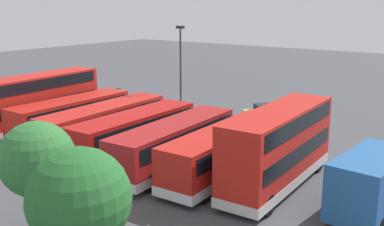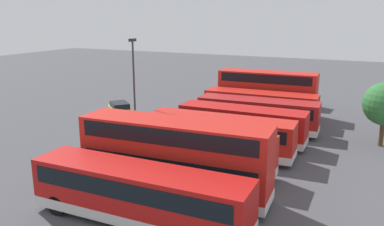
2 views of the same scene
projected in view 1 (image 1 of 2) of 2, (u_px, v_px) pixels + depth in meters
name	position (u px, v px, depth m)	size (l,w,h in m)	color
ground_plane	(193.00, 123.00, 40.15)	(140.00, 140.00, 0.00)	#47474C
bus_double_decker_near_end	(279.00, 146.00, 25.64)	(2.99, 10.36, 4.55)	red
bus_single_deck_second	(226.00, 150.00, 27.55)	(2.91, 11.12, 2.95)	red
bus_single_deck_third	(175.00, 143.00, 28.95)	(3.18, 10.95, 2.95)	#A51919
bus_single_deck_fourth	(135.00, 133.00, 31.26)	(2.78, 10.56, 2.95)	#B71411
bus_single_deck_fifth	(105.00, 123.00, 33.71)	(3.14, 11.26, 2.95)	red
bus_single_deck_sixth	(71.00, 115.00, 36.06)	(2.71, 10.50, 2.95)	red
bus_double_decker_seventh	(39.00, 100.00, 37.76)	(3.27, 11.36, 4.55)	red
bus_single_deck_far_end	(16.00, 104.00, 40.09)	(2.82, 11.75, 2.95)	#B71411
box_truck_blue	(377.00, 180.00, 22.68)	(3.06, 7.67, 3.20)	#235999
car_hatchback_silver	(267.00, 112.00, 41.04)	(3.99, 4.18, 1.43)	#A5D14C
lamp_post_tall	(181.00, 68.00, 38.84)	(0.70, 0.30, 8.46)	#38383D
waste_bin_yellow	(118.00, 92.00, 51.72)	(0.60, 0.60, 0.95)	#197F33
tree_leftmost	(37.00, 160.00, 20.30)	(3.46, 3.46, 5.22)	#4C3823
tree_midleft	(79.00, 200.00, 14.27)	(3.33, 3.33, 5.96)	#4C3823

